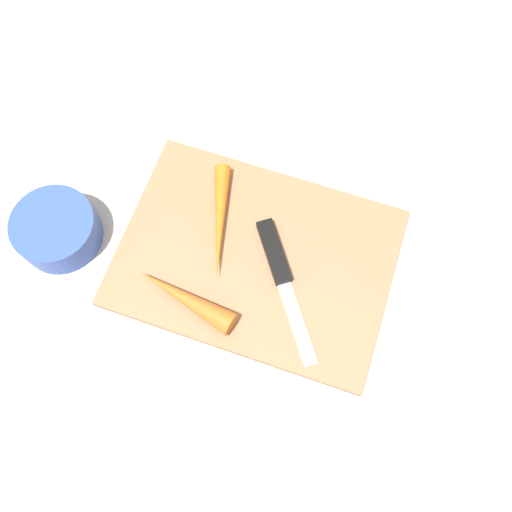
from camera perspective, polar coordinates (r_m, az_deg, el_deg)
name	(u,v)px	position (r m, az deg, el deg)	size (l,w,h in m)	color
ground_plane	(256,259)	(0.71, 0.00, -0.34)	(1.40, 1.40, 0.00)	#ADA8A0
cutting_board	(256,258)	(0.71, 0.00, -0.17)	(0.36, 0.26, 0.01)	#99704C
knife	(277,261)	(0.70, 2.26, -0.53)	(0.13, 0.17, 0.01)	#B7B7BC
carrot_long	(220,221)	(0.71, -3.91, 3.83)	(0.02, 0.02, 0.16)	orange
carrot_short	(184,298)	(0.68, -7.72, -4.50)	(0.03, 0.03, 0.14)	orange
small_bowl	(57,230)	(0.75, -20.67, 2.66)	(0.11, 0.11, 0.05)	#3351B2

